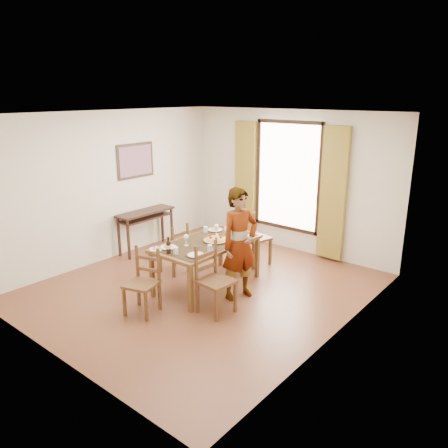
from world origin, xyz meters
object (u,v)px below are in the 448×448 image
Objects in this scene: console_table at (146,217)px; dining_table at (207,246)px; pasta_platter at (215,238)px; man at (240,244)px.

console_table is 2.10m from dining_table.
pasta_platter is (0.09, 0.10, 0.12)m from dining_table.
pasta_platter reaches higher than dining_table.
pasta_platter is at bearing 46.30° from dining_table.
man is (0.62, 0.03, 0.16)m from dining_table.
pasta_platter reaches higher than console_table.
console_table reaches higher than dining_table.
dining_table is (2.04, -0.50, 0.00)m from console_table.
dining_table is at bearing -13.67° from console_table.
man is (2.66, -0.47, 0.16)m from console_table.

